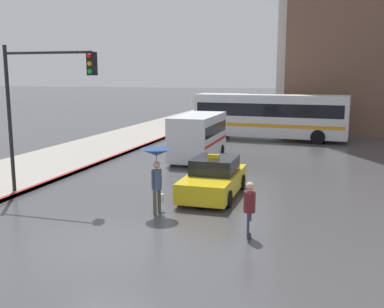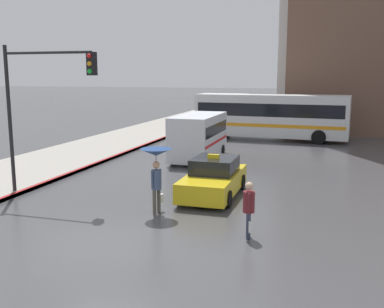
{
  "view_description": "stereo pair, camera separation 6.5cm",
  "coord_description": "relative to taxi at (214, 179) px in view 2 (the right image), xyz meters",
  "views": [
    {
      "loc": [
        5.6,
        -10.44,
        4.56
      ],
      "look_at": [
        0.49,
        6.76,
        1.4
      ],
      "focal_mm": 42.0,
      "sensor_mm": 36.0,
      "label": 1
    },
    {
      "loc": [
        5.67,
        -10.42,
        4.56
      ],
      "look_at": [
        0.49,
        6.76,
        1.4
      ],
      "focal_mm": 42.0,
      "sensor_mm": 36.0,
      "label": 2
    }
  ],
  "objects": [
    {
      "name": "ground_plane",
      "position": [
        -1.64,
        -5.81,
        -0.66
      ],
      "size": [
        300.0,
        300.0,
        0.0
      ],
      "primitive_type": "plane",
      "color": "#424244"
    },
    {
      "name": "taxi",
      "position": [
        0.0,
        0.0,
        0.0
      ],
      "size": [
        1.91,
        4.25,
        1.62
      ],
      "rotation": [
        0.0,
        0.0,
        3.14
      ],
      "color": "gold",
      "rests_on": "ground_plane"
    },
    {
      "name": "ambulance_van",
      "position": [
        -2.6,
        7.03,
        0.7
      ],
      "size": [
        2.11,
        5.05,
        2.45
      ],
      "rotation": [
        0.0,
        0.0,
        3.14
      ],
      "color": "silver",
      "rests_on": "ground_plane"
    },
    {
      "name": "city_bus",
      "position": [
        0.18,
        16.02,
        1.11
      ],
      "size": [
        10.86,
        3.28,
        3.2
      ],
      "rotation": [
        0.0,
        0.0,
        1.5
      ],
      "color": "silver",
      "rests_on": "ground_plane"
    },
    {
      "name": "pedestrian_with_umbrella",
      "position": [
        -1.27,
        -2.74,
        1.07
      ],
      "size": [
        1.04,
        1.04,
        2.19
      ],
      "rotation": [
        0.0,
        0.0,
        1.21
      ],
      "color": "#4C473D",
      "rests_on": "ground_plane"
    },
    {
      "name": "pedestrian_man",
      "position": [
        2.05,
        -4.15,
        0.27
      ],
      "size": [
        0.39,
        0.61,
        1.63
      ],
      "rotation": [
        0.0,
        0.0,
        -1.37
      ],
      "color": "#2D3347",
      "rests_on": "ground_plane"
    },
    {
      "name": "traffic_light",
      "position": [
        -5.94,
        -2.06,
        3.28
      ],
      "size": [
        3.76,
        0.38,
        5.65
      ],
      "color": "black",
      "rests_on": "ground_plane"
    }
  ]
}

